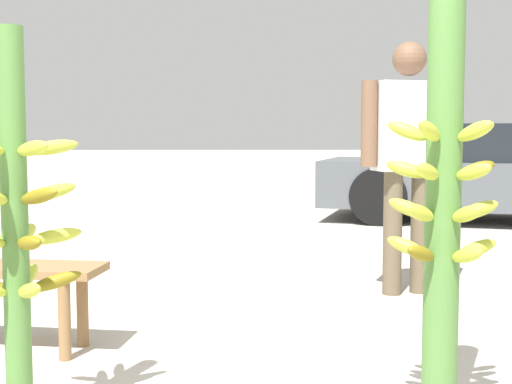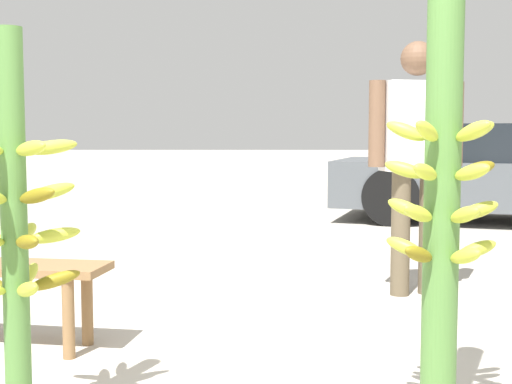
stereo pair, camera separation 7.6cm
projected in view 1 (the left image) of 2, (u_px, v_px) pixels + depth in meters
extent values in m
cylinder|color=#4C7A38|center=(15.00, 237.00, 2.51)|extent=(0.09, 0.09, 1.47)
ellipsoid|color=#ADB733|center=(33.00, 149.00, 2.40)|extent=(0.17, 0.17, 0.07)
ellipsoid|color=#ADB733|center=(52.00, 147.00, 2.55)|extent=(0.20, 0.13, 0.07)
ellipsoid|color=#ADB733|center=(18.00, 147.00, 2.62)|extent=(0.08, 0.20, 0.07)
ellipsoid|color=#ADB733|center=(14.00, 191.00, 2.63)|extent=(0.11, 0.20, 0.09)
ellipsoid|color=#736414|center=(39.00, 196.00, 2.43)|extent=(0.19, 0.16, 0.09)
ellipsoid|color=#ADB733|center=(51.00, 192.00, 2.58)|extent=(0.19, 0.15, 0.09)
ellipsoid|color=#736414|center=(29.00, 243.00, 2.41)|extent=(0.16, 0.19, 0.08)
ellipsoid|color=#ADB733|center=(55.00, 236.00, 2.56)|extent=(0.20, 0.11, 0.08)
ellipsoid|color=#ADB733|center=(27.00, 233.00, 2.65)|extent=(0.05, 0.19, 0.08)
ellipsoid|color=#ADB733|center=(29.00, 291.00, 2.42)|extent=(0.15, 0.19, 0.10)
ellipsoid|color=#736414|center=(56.00, 282.00, 2.57)|extent=(0.20, 0.11, 0.10)
ellipsoid|color=#ADB733|center=(28.00, 276.00, 2.66)|extent=(0.05, 0.20, 0.10)
cylinder|color=#4C7A38|center=(443.00, 201.00, 2.59)|extent=(0.13, 0.13, 1.70)
ellipsoid|color=#ADB733|center=(407.00, 131.00, 2.61)|extent=(0.17, 0.11, 0.10)
ellipsoid|color=#ADB733|center=(429.00, 131.00, 2.47)|extent=(0.14, 0.16, 0.10)
ellipsoid|color=#ADB733|center=(475.00, 131.00, 2.46)|extent=(0.13, 0.16, 0.10)
ellipsoid|color=#ADB733|center=(477.00, 131.00, 2.61)|extent=(0.17, 0.09, 0.10)
ellipsoid|color=#ADB733|center=(436.00, 131.00, 2.70)|extent=(0.06, 0.16, 0.10)
ellipsoid|color=#ADB733|center=(427.00, 172.00, 2.48)|extent=(0.14, 0.16, 0.09)
ellipsoid|color=#ADB733|center=(474.00, 172.00, 2.47)|extent=(0.13, 0.16, 0.09)
ellipsoid|color=#736414|center=(477.00, 170.00, 2.62)|extent=(0.17, 0.09, 0.09)
ellipsoid|color=#ADB733|center=(436.00, 168.00, 2.72)|extent=(0.06, 0.16, 0.09)
ellipsoid|color=#ADB733|center=(406.00, 169.00, 2.63)|extent=(0.17, 0.11, 0.09)
ellipsoid|color=#ADB733|center=(442.00, 206.00, 2.72)|extent=(0.09, 0.17, 0.10)
ellipsoid|color=#ADB733|center=(407.00, 208.00, 2.67)|extent=(0.16, 0.13, 0.10)
ellipsoid|color=#ADB733|center=(420.00, 213.00, 2.51)|extent=(0.16, 0.14, 0.10)
ellipsoid|color=#ADB733|center=(467.00, 214.00, 2.47)|extent=(0.11, 0.17, 0.10)
ellipsoid|color=#ADB733|center=(479.00, 210.00, 2.61)|extent=(0.16, 0.06, 0.10)
ellipsoid|color=#ADB733|center=(477.00, 249.00, 2.62)|extent=(0.17, 0.07, 0.10)
ellipsoid|color=#ADB733|center=(440.00, 244.00, 2.74)|extent=(0.09, 0.17, 0.10)
ellipsoid|color=#ADB733|center=(406.00, 246.00, 2.67)|extent=(0.17, 0.13, 0.10)
ellipsoid|color=#736414|center=(421.00, 253.00, 2.52)|extent=(0.16, 0.15, 0.10)
ellipsoid|color=#ADB733|center=(467.00, 255.00, 2.49)|extent=(0.11, 0.17, 0.10)
cylinder|color=brown|center=(393.00, 233.00, 4.81)|extent=(0.15, 0.15, 0.84)
cylinder|color=brown|center=(420.00, 232.00, 4.87)|extent=(0.15, 0.15, 0.84)
cube|color=white|center=(408.00, 126.00, 4.78)|extent=(0.49, 0.31, 0.60)
cylinder|color=brown|center=(369.00, 124.00, 4.70)|extent=(0.13, 0.13, 0.57)
cylinder|color=brown|center=(446.00, 124.00, 4.85)|extent=(0.13, 0.13, 0.57)
sphere|color=brown|center=(409.00, 59.00, 4.74)|extent=(0.23, 0.23, 0.23)
cylinder|color=olive|center=(82.00, 308.00, 3.66)|extent=(0.06, 0.06, 0.40)
cylinder|color=olive|center=(65.00, 320.00, 3.43)|extent=(0.06, 0.06, 0.40)
cube|color=#4C5156|center=(486.00, 183.00, 8.77)|extent=(4.26, 2.81, 0.56)
cube|color=black|center=(500.00, 142.00, 8.68)|extent=(2.53, 2.15, 0.45)
cylinder|color=black|center=(379.00, 197.00, 8.37)|extent=(0.71, 0.39, 0.68)
cylinder|color=black|center=(391.00, 187.00, 9.86)|extent=(0.71, 0.39, 0.68)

